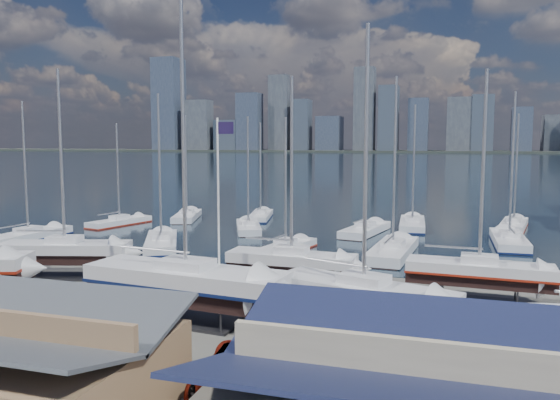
% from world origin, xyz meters
% --- Properties ---
extents(ground, '(1400.00, 1400.00, 0.00)m').
position_xyz_m(ground, '(0.00, -10.00, 0.00)').
color(ground, '#605E59').
rests_on(ground, ground).
extents(water, '(1400.00, 600.00, 0.40)m').
position_xyz_m(water, '(0.00, 300.00, -0.15)').
color(water, '#1B313F').
rests_on(water, ground).
extents(far_shore, '(1400.00, 80.00, 2.20)m').
position_xyz_m(far_shore, '(0.00, 560.00, 1.10)').
color(far_shore, '#2D332D').
rests_on(far_shore, ground).
extents(skyline, '(639.14, 43.80, 107.69)m').
position_xyz_m(skyline, '(-7.83, 553.76, 39.09)').
color(skyline, '#475166').
rests_on(skyline, far_shore).
extents(shed_grey, '(12.60, 8.40, 4.17)m').
position_xyz_m(shed_grey, '(0.00, -26.00, 2.15)').
color(shed_grey, '#8C6B4C').
rests_on(shed_grey, ground).
extents(sailboat_cradle_2, '(10.09, 5.29, 15.87)m').
position_xyz_m(sailboat_cradle_2, '(-11.92, -7.47, 2.07)').
color(sailboat_cradle_2, '#2D2D33').
rests_on(sailboat_cradle_2, ground).
extents(sailboat_cradle_3, '(12.60, 4.68, 19.61)m').
position_xyz_m(sailboat_cradle_3, '(1.68, -13.99, 2.26)').
color(sailboat_cradle_3, '#2D2D33').
rests_on(sailboat_cradle_3, ground).
extents(sailboat_cradle_4, '(9.14, 2.77, 14.91)m').
position_xyz_m(sailboat_cradle_4, '(5.71, -5.73, 2.02)').
color(sailboat_cradle_4, '#2D2D33').
rests_on(sailboat_cradle_4, ground).
extents(sailboat_cradle_5, '(10.60, 6.07, 16.49)m').
position_xyz_m(sailboat_cradle_5, '(11.91, -13.20, 2.10)').
color(sailboat_cradle_5, '#2D2D33').
rests_on(sailboat_cradle_5, ground).
extents(sailboat_cradle_6, '(9.34, 3.02, 14.99)m').
position_xyz_m(sailboat_cradle_6, '(18.21, -5.12, 2.02)').
color(sailboat_cradle_6, '#2D2D33').
rests_on(sailboat_cradle_6, ground).
extents(sailboat_moored_0, '(3.56, 10.47, 15.40)m').
position_xyz_m(sailboat_moored_0, '(-26.58, 4.97, 0.31)').
color(sailboat_moored_0, black).
rests_on(sailboat_moored_0, water).
extents(sailboat_moored_1, '(4.62, 9.28, 13.36)m').
position_xyz_m(sailboat_moored_1, '(-23.32, 16.96, 0.31)').
color(sailboat_moored_1, black).
rests_on(sailboat_moored_1, water).
extents(sailboat_moored_2, '(5.54, 10.08, 14.66)m').
position_xyz_m(sailboat_moored_2, '(-17.50, 24.08, 0.32)').
color(sailboat_moored_2, black).
rests_on(sailboat_moored_2, water).
extents(sailboat_moored_3, '(7.51, 10.77, 15.83)m').
position_xyz_m(sailboat_moored_3, '(-11.00, 5.60, 0.31)').
color(sailboat_moored_3, black).
rests_on(sailboat_moored_3, water).
extents(sailboat_moored_4, '(6.01, 9.57, 14.03)m').
position_xyz_m(sailboat_moored_4, '(-6.21, 17.55, 0.32)').
color(sailboat_moored_4, black).
rests_on(sailboat_moored_4, water).
extents(sailboat_moored_5, '(4.45, 9.49, 13.68)m').
position_xyz_m(sailboat_moored_5, '(-8.15, 27.56, 0.31)').
color(sailboat_moored_5, black).
rests_on(sailboat_moored_5, water).
extents(sailboat_moored_6, '(4.24, 9.23, 13.32)m').
position_xyz_m(sailboat_moored_6, '(1.56, 6.78, 0.31)').
color(sailboat_moored_6, black).
rests_on(sailboat_moored_6, water).
extents(sailboat_moored_7, '(4.75, 10.49, 15.30)m').
position_xyz_m(sailboat_moored_7, '(7.28, 19.45, 0.32)').
color(sailboat_moored_7, black).
rests_on(sailboat_moored_7, water).
extents(sailboat_moored_8, '(3.51, 10.59, 15.60)m').
position_xyz_m(sailboat_moored_8, '(12.13, 25.57, 0.31)').
color(sailboat_moored_8, black).
rests_on(sailboat_moored_8, water).
extents(sailboat_moored_9, '(4.01, 11.48, 17.03)m').
position_xyz_m(sailboat_moored_9, '(11.47, 7.92, 0.32)').
color(sailboat_moored_9, black).
rests_on(sailboat_moored_9, water).
extents(sailboat_moored_10, '(3.07, 10.81, 16.14)m').
position_xyz_m(sailboat_moored_10, '(22.22, 16.91, 0.31)').
color(sailboat_moored_10, black).
rests_on(sailboat_moored_10, water).
extents(sailboat_moored_11, '(4.39, 10.02, 14.48)m').
position_xyz_m(sailboat_moored_11, '(23.91, 28.73, 0.31)').
color(sailboat_moored_11, black).
rests_on(sailboat_moored_11, water).
extents(car_c, '(3.28, 6.10, 1.63)m').
position_xyz_m(car_c, '(7.70, -21.63, 0.81)').
color(car_c, gray).
rests_on(car_c, ground).
extents(car_d, '(2.75, 4.99, 1.37)m').
position_xyz_m(car_d, '(13.27, -21.23, 0.68)').
color(car_d, gray).
rests_on(car_d, ground).
extents(flagpole, '(1.04, 0.12, 11.82)m').
position_xyz_m(flagpole, '(3.33, -12.76, 6.79)').
color(flagpole, white).
rests_on(flagpole, ground).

